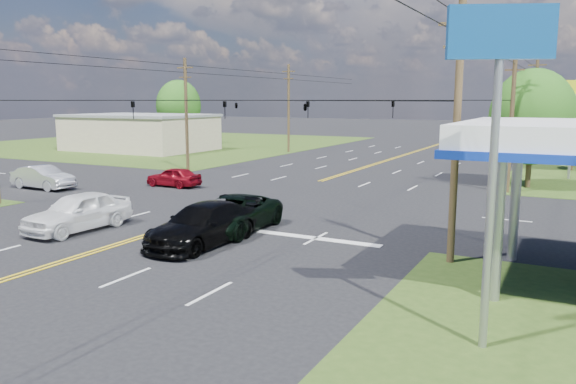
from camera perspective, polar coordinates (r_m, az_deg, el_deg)
The scene contains 21 objects.
ground at distance 34.88m, azimuth -2.13°, elevation -0.61°, with size 280.00×280.00×0.00m, color black.
grass_nw at distance 81.03m, azimuth -12.60°, elevation 4.88°, with size 46.00×48.00×0.03m, color #2B4415.
stop_bar at distance 25.65m, azimuth -1.22°, elevation -4.26°, with size 10.00×0.50×0.02m, color silver.
retail_nw at distance 70.09m, azimuth -14.78°, elevation 5.77°, with size 16.00×11.00×4.00m, color tan.
pole_se at distance 21.27m, azimuth 16.74°, elevation 5.93°, with size 1.60×0.28×9.50m.
pole_nw at distance 49.09m, azimuth -10.29°, elevation 7.91°, with size 1.60×0.28×9.50m.
pole_ne at distance 39.09m, azimuth 21.77°, elevation 7.06°, with size 1.60×0.28×9.50m.
pole_left_far at distance 65.17m, azimuth 0.06°, elevation 8.61°, with size 1.60×0.28×10.00m.
pole_right_far at distance 58.01m, azimuth 23.74°, elevation 7.73°, with size 1.60×0.28×10.00m.
span_wire_signals at distance 34.35m, azimuth -2.19°, elevation 9.29°, with size 26.00×18.00×1.13m.
power_lines at distance 32.73m, azimuth -4.00°, elevation 13.83°, with size 26.04×100.00×0.64m.
tree_right_a at distance 41.99m, azimuth 23.56°, elevation 7.00°, with size 5.70×5.70×8.18m.
tree_right_b at distance 53.90m, azimuth 27.11°, elevation 6.42°, with size 4.94×4.94×7.09m.
tree_far_l at distance 78.91m, azimuth -11.05°, elevation 8.60°, with size 6.08×6.08×8.72m.
pickup_dkgreen at distance 26.06m, azimuth -5.62°, elevation -2.24°, with size 2.72×5.90×1.64m, color black.
suv_black at distance 23.89m, azimuth -8.66°, elevation -3.28°, with size 2.40×5.90×1.71m, color black.
pickup_white at distance 27.88m, azimuth -20.54°, elevation -1.87°, with size 2.12×5.27×1.79m, color white.
sedan_silver at distance 41.80m, azimuth -23.65°, elevation 1.37°, with size 1.68×4.81×1.59m, color silver.
sedan_red at distance 40.12m, azimuth -11.54°, elevation 1.52°, with size 1.63×4.04×1.38m, color maroon.
polesign_se at distance 13.89m, azimuth 20.57°, elevation 10.48°, with size 2.29×1.19×8.15m.
polesign_ne at distance 47.87m, azimuth 27.10°, elevation 8.10°, with size 2.08×0.69×7.56m.
Camera 1 is at (16.97, -17.87, 6.05)m, focal length 35.00 mm.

